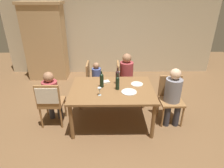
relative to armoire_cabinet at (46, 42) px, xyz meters
name	(u,v)px	position (x,y,z in m)	size (l,w,h in m)	color
ground_plane	(112,121)	(1.88, -2.32, -1.10)	(10.00, 10.00, 0.00)	brown
rear_room_partition	(111,30)	(1.88, 0.45, 0.25)	(6.40, 0.12, 2.70)	beige
armoire_cabinet	(46,42)	(0.00, 0.00, 0.00)	(1.18, 0.62, 2.18)	tan
dining_table	(112,93)	(1.88, -2.32, -0.43)	(1.57, 1.14, 0.75)	brown
chair_right_end	(170,96)	(3.05, -2.23, -0.56)	(0.44, 0.44, 0.92)	olive
chair_left_end	(49,99)	(0.72, -2.44, -0.50)	(0.44, 0.46, 0.92)	olive
chair_far_right	(123,78)	(2.15, -1.37, -0.56)	(0.44, 0.44, 0.92)	olive
chair_far_left	(93,79)	(1.44, -1.37, -0.56)	(0.44, 0.44, 0.92)	olive
person_woman_host	(173,93)	(3.05, -2.35, -0.44)	(0.31, 0.36, 1.14)	#33333D
person_man_bearded	(51,94)	(0.72, -2.29, -0.46)	(0.29, 0.33, 1.09)	#33333D
person_man_guest	(127,74)	(2.26, -1.37, -0.44)	(0.36, 0.31, 1.15)	#33333D
person_child_small	(98,78)	(1.56, -1.37, -0.54)	(0.25, 0.22, 0.94)	#33333D
wine_bottle_tall_green	(118,77)	(2.00, -2.10, -0.20)	(0.08, 0.08, 0.34)	black
wine_bottle_dark_red	(102,80)	(1.69, -2.23, -0.21)	(0.07, 0.07, 0.32)	black
wine_bottle_short_olive	(118,83)	(1.99, -2.34, -0.22)	(0.07, 0.07, 0.31)	black
wine_glass_near_left	(99,90)	(1.66, -2.57, -0.25)	(0.07, 0.07, 0.15)	silver
wine_glass_centre	(118,74)	(2.02, -1.83, -0.25)	(0.07, 0.07, 0.15)	silver
dinner_plate_host	(137,84)	(2.38, -2.14, -0.34)	(0.23, 0.23, 0.01)	white
dinner_plate_guest_left	(129,92)	(2.19, -2.46, -0.34)	(0.28, 0.28, 0.01)	silver
folded_napkin	(105,82)	(1.76, -2.04, -0.34)	(0.16, 0.12, 0.03)	beige
handbag	(111,94)	(1.88, -1.37, -0.99)	(0.28, 0.12, 0.22)	brown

